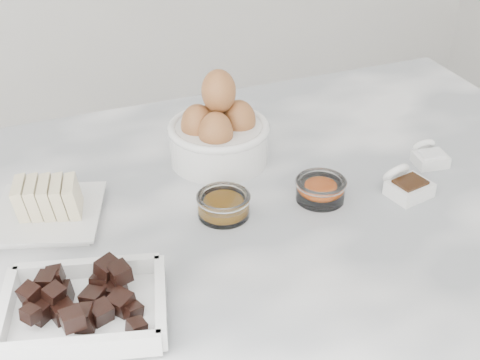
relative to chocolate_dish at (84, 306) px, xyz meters
name	(u,v)px	position (x,y,z in m)	size (l,w,h in m)	color
marble_slab	(235,229)	(0.23, 0.13, -0.04)	(1.20, 0.80, 0.04)	white
chocolate_dish	(84,306)	(0.00, 0.00, 0.00)	(0.22, 0.18, 0.05)	white
butter_plate	(45,207)	(-0.01, 0.22, 0.00)	(0.18, 0.18, 0.06)	white
sugar_ramekin	(226,141)	(0.28, 0.28, 0.01)	(0.09, 0.09, 0.06)	white
egg_bowl	(219,132)	(0.27, 0.28, 0.03)	(0.16, 0.16, 0.15)	white
honey_bowl	(224,205)	(0.22, 0.14, 0.00)	(0.08, 0.08, 0.03)	white
zest_bowl	(321,189)	(0.36, 0.12, 0.00)	(0.08, 0.08, 0.03)	white
vanilla_spoon	(406,185)	(0.49, 0.09, -0.01)	(0.07, 0.08, 0.04)	white
salt_spoon	(429,156)	(0.57, 0.15, -0.01)	(0.05, 0.07, 0.04)	white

